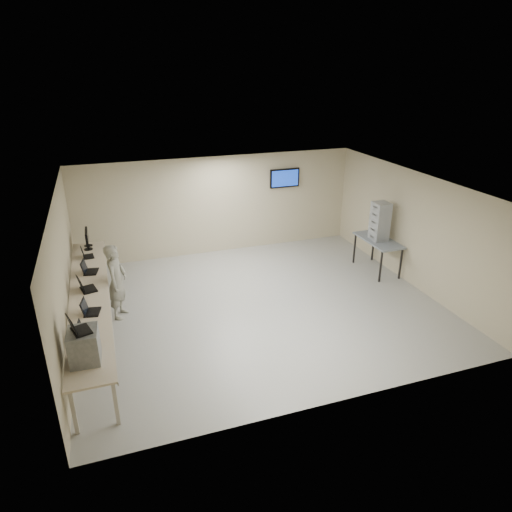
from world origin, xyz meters
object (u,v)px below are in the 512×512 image
object	(u,v)px
side_table	(378,242)
equipment_box	(84,346)
soldier	(117,281)
workbench	(90,297)

from	to	relation	value
side_table	equipment_box	bearing A→B (deg)	-156.95
equipment_box	soldier	distance (m)	2.93
workbench	soldier	distance (m)	0.77
side_table	soldier	bearing A→B (deg)	-177.91
workbench	side_table	distance (m)	7.23
equipment_box	soldier	world-z (taller)	soldier
workbench	equipment_box	bearing A→B (deg)	-91.56
soldier	equipment_box	bearing A→B (deg)	-170.11
soldier	side_table	distance (m)	6.64
workbench	equipment_box	size ratio (longest dim) A/B	11.35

